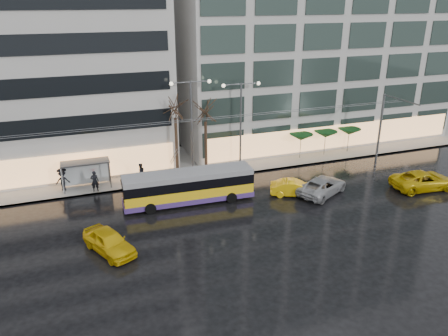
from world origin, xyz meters
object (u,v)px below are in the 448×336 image
taxi_a (109,242)px  street_lamp_near (191,115)px  bus_shelter (81,169)px  trolleybus (189,188)px

taxi_a → street_lamp_near: bearing=26.2°
taxi_a → bus_shelter: bearing=70.0°
street_lamp_near → taxi_a: size_ratio=1.95×
street_lamp_near → taxi_a: street_lamp_near is taller
trolleybus → taxi_a: bearing=-142.0°
trolleybus → street_lamp_near: bearing=71.0°
bus_shelter → taxi_a: 11.72m
bus_shelter → taxi_a: size_ratio=0.91×
trolleybus → street_lamp_near: 7.95m
bus_shelter → taxi_a: bus_shelter is taller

